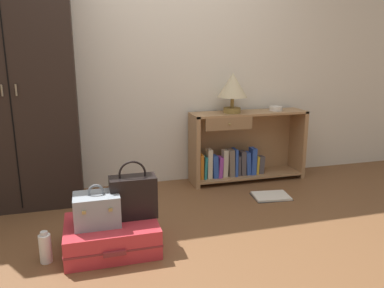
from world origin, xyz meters
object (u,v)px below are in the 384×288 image
object	(u,v)px
bottle	(45,248)
open_book_on_floor	(271,196)
suitcase_large	(112,235)
train_case	(97,209)
bookshelf	(242,148)
table_lamp	(233,87)
handbag	(133,196)
bowl	(276,109)
wardrobe	(14,87)

from	to	relation	value
bottle	open_book_on_floor	size ratio (longest dim) A/B	0.59
bottle	suitcase_large	bearing A→B (deg)	7.63
suitcase_large	train_case	xyz separation A→B (m)	(-0.09, -0.01, 0.21)
bookshelf	suitcase_large	xyz separation A→B (m)	(-1.42, -1.10, -0.24)
table_lamp	train_case	world-z (taller)	table_lamp
handbag	open_book_on_floor	bearing A→B (deg)	21.12
suitcase_large	open_book_on_floor	world-z (taller)	suitcase_large
table_lamp	bottle	bearing A→B (deg)	-146.53
train_case	bottle	world-z (taller)	train_case
table_lamp	suitcase_large	size ratio (longest dim) A/B	0.63
bowl	suitcase_large	size ratio (longest dim) A/B	0.21
table_lamp	handbag	distance (m)	1.65
table_lamp	train_case	bearing A→B (deg)	-141.64
bookshelf	bowl	world-z (taller)	bowl
suitcase_large	train_case	world-z (taller)	train_case
bookshelf	table_lamp	world-z (taller)	table_lamp
bowl	open_book_on_floor	distance (m)	0.94
wardrobe	open_book_on_floor	distance (m)	2.43
handbag	wardrobe	bearing A→B (deg)	130.52
wardrobe	bowl	world-z (taller)	wardrobe
train_case	bottle	distance (m)	0.40
wardrobe	bowl	distance (m)	2.46
handbag	bottle	bearing A→B (deg)	-170.14
bookshelf	open_book_on_floor	xyz separation A→B (m)	(0.07, -0.54, -0.33)
wardrobe	bookshelf	size ratio (longest dim) A/B	1.72
wardrobe	train_case	distance (m)	1.39
suitcase_large	handbag	distance (m)	0.30
bookshelf	handbag	xyz separation A→B (m)	(-1.26, -1.05, 0.01)
handbag	bottle	distance (m)	0.64
suitcase_large	table_lamp	bearing A→B (deg)	39.82
bottle	open_book_on_floor	xyz separation A→B (m)	(1.91, 0.61, -0.09)
bowl	bottle	distance (m)	2.55
table_lamp	train_case	distance (m)	1.87
bookshelf	train_case	xyz separation A→B (m)	(-1.50, -1.11, -0.03)
bowl	open_book_on_floor	size ratio (longest dim) A/B	0.37
open_book_on_floor	suitcase_large	bearing A→B (deg)	-159.48
table_lamp	bowl	xyz separation A→B (m)	(0.48, 0.00, -0.23)
table_lamp	open_book_on_floor	size ratio (longest dim) A/B	1.09
table_lamp	bottle	xyz separation A→B (m)	(-1.71, -1.13, -0.88)
bookshelf	bottle	xyz separation A→B (m)	(-1.84, -1.15, -0.24)
bowl	open_book_on_floor	world-z (taller)	bowl
table_lamp	train_case	size ratio (longest dim) A/B	1.33
suitcase_large	open_book_on_floor	size ratio (longest dim) A/B	1.73
suitcase_large	handbag	xyz separation A→B (m)	(0.16, 0.04, 0.25)
handbag	bottle	world-z (taller)	handbag
bottle	wardrobe	bearing A→B (deg)	103.09
train_case	bookshelf	bearing A→B (deg)	36.42
bowl	handbag	distance (m)	1.95
wardrobe	handbag	distance (m)	1.45
suitcase_large	bottle	world-z (taller)	bottle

